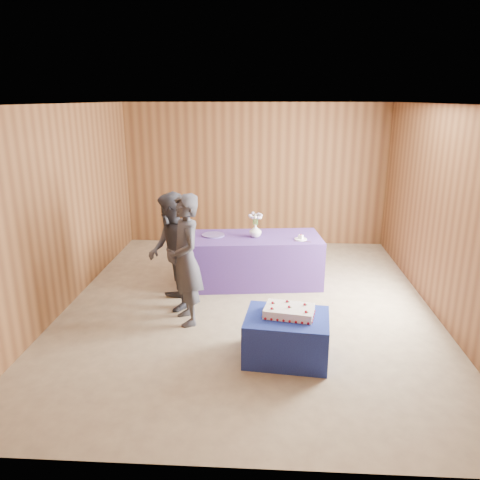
# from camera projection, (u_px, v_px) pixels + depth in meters

# --- Properties ---
(ground) EXTENTS (6.00, 6.00, 0.00)m
(ground) POSITION_uv_depth(u_px,v_px,m) (248.00, 305.00, 6.52)
(ground) COLOR gray
(ground) RESTS_ON ground
(room_shell) EXTENTS (5.04, 6.04, 2.72)m
(room_shell) POSITION_uv_depth(u_px,v_px,m) (249.00, 177.00, 5.99)
(room_shell) COLOR brown
(room_shell) RESTS_ON ground
(cake_table) EXTENTS (0.97, 0.79, 0.50)m
(cake_table) POSITION_uv_depth(u_px,v_px,m) (287.00, 337.00, 5.14)
(cake_table) COLOR #1B3498
(cake_table) RESTS_ON ground
(serving_table) EXTENTS (2.09, 1.12, 0.75)m
(serving_table) POSITION_uv_depth(u_px,v_px,m) (255.00, 260.00, 7.21)
(serving_table) COLOR #462E7F
(serving_table) RESTS_ON ground
(sheet_cake) EXTENTS (0.61, 0.47, 0.13)m
(sheet_cake) POSITION_uv_depth(u_px,v_px,m) (289.00, 311.00, 5.08)
(sheet_cake) COLOR white
(sheet_cake) RESTS_ON cake_table
(vase) EXTENTS (0.23, 0.23, 0.19)m
(vase) POSITION_uv_depth(u_px,v_px,m) (255.00, 231.00, 7.06)
(vase) COLOR white
(vase) RESTS_ON serving_table
(flower_spray) EXTENTS (0.21, 0.21, 0.16)m
(flower_spray) POSITION_uv_depth(u_px,v_px,m) (255.00, 216.00, 6.99)
(flower_spray) COLOR #35712D
(flower_spray) RESTS_ON vase
(platter) EXTENTS (0.38, 0.38, 0.02)m
(platter) POSITION_uv_depth(u_px,v_px,m) (213.00, 235.00, 7.15)
(platter) COLOR #5F4E9C
(platter) RESTS_ON serving_table
(plate) EXTENTS (0.23, 0.23, 0.01)m
(plate) POSITION_uv_depth(u_px,v_px,m) (301.00, 239.00, 6.96)
(plate) COLOR white
(plate) RESTS_ON serving_table
(cake_slice) EXTENTS (0.08, 0.08, 0.08)m
(cake_slice) POSITION_uv_depth(u_px,v_px,m) (301.00, 237.00, 6.95)
(cake_slice) COLOR white
(cake_slice) RESTS_ON plate
(knife) EXTENTS (0.26, 0.06, 0.00)m
(knife) POSITION_uv_depth(u_px,v_px,m) (302.00, 242.00, 6.85)
(knife) COLOR silver
(knife) RESTS_ON serving_table
(guest_left) EXTENTS (0.61, 0.72, 1.67)m
(guest_left) POSITION_uv_depth(u_px,v_px,m) (186.00, 260.00, 5.82)
(guest_left) COLOR #34353D
(guest_left) RESTS_ON ground
(guest_right) EXTENTS (0.83, 0.93, 1.60)m
(guest_right) POSITION_uv_depth(u_px,v_px,m) (172.00, 252.00, 6.25)
(guest_right) COLOR #373842
(guest_right) RESTS_ON ground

